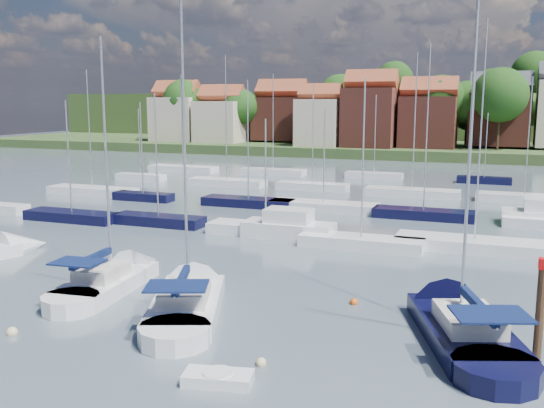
% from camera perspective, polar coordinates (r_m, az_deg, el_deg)
% --- Properties ---
extents(ground, '(260.00, 260.00, 0.00)m').
position_cam_1_polar(ground, '(64.51, 11.88, 0.25)').
color(ground, '#4A5A65').
rests_on(ground, ground).
extents(sailboat_left, '(3.90, 11.20, 14.94)m').
position_cam_1_polar(sailboat_left, '(36.07, -14.24, -6.77)').
color(sailboat_left, white).
rests_on(sailboat_left, ground).
extents(sailboat_centre, '(7.28, 12.42, 16.38)m').
position_cam_1_polar(sailboat_centre, '(32.08, -7.66, -8.65)').
color(sailboat_centre, white).
rests_on(sailboat_centre, ground).
extents(sailboat_navy, '(7.42, 13.04, 17.48)m').
position_cam_1_polar(sailboat_navy, '(29.93, 16.68, -10.36)').
color(sailboat_navy, black).
rests_on(sailboat_navy, ground).
extents(tender, '(2.77, 1.69, 0.56)m').
position_cam_1_polar(tender, '(23.53, -5.10, -16.02)').
color(tender, white).
rests_on(tender, ground).
extents(timber_piling, '(0.40, 0.40, 6.47)m').
position_cam_1_polar(timber_piling, '(27.36, 23.79, -10.91)').
color(timber_piling, '#4C331E').
rests_on(timber_piling, ground).
extents(buoy_b, '(0.51, 0.51, 0.51)m').
position_cam_1_polar(buoy_b, '(30.27, -23.25, -11.23)').
color(buoy_b, beige).
rests_on(buoy_b, ground).
extents(buoy_c, '(0.48, 0.48, 0.48)m').
position_cam_1_polar(buoy_c, '(28.64, -11.23, -11.80)').
color(buoy_c, '#D85914').
rests_on(buoy_c, ground).
extents(buoy_d, '(0.43, 0.43, 0.43)m').
position_cam_1_polar(buoy_d, '(24.97, -1.03, -14.94)').
color(buoy_d, beige).
rests_on(buoy_d, ground).
extents(buoy_e, '(0.44, 0.44, 0.44)m').
position_cam_1_polar(buoy_e, '(32.08, 7.73, -9.31)').
color(buoy_e, '#D85914').
rests_on(buoy_e, ground).
extents(marina_field, '(79.62, 41.41, 15.93)m').
position_cam_1_polar(marina_field, '(59.44, 12.99, -0.17)').
color(marina_field, white).
rests_on(marina_field, ground).
extents(far_shore_town, '(212.46, 90.00, 22.27)m').
position_cam_1_polar(far_shore_town, '(155.89, 18.08, 7.16)').
color(far_shore_town, '#3E4C26').
rests_on(far_shore_town, ground).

